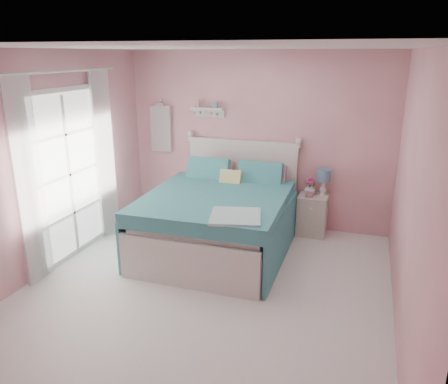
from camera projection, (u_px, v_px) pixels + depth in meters
The scene contains 13 objects.
floor at pixel (204, 291), 4.89m from camera, with size 4.50×4.50×0.00m, color silver.
room_shell at pixel (202, 153), 4.41m from camera, with size 4.50×4.50×4.50m.
bed at pixel (220, 219), 5.84m from camera, with size 1.81×2.26×1.30m.
nightstand at pixel (312, 215), 6.36m from camera, with size 0.41×0.41×0.59m.
table_lamp at pixel (323, 177), 6.20m from camera, with size 0.20×0.20×0.39m.
vase at pixel (310, 189), 6.31m from camera, with size 0.15×0.15×0.16m, color silver.
teacup at pixel (309, 195), 6.18m from camera, with size 0.10×0.10×0.08m, color #CF8B95.
roses at pixel (310, 181), 6.27m from camera, with size 0.14×0.11×0.12m.
wall_shelf at pixel (208, 110), 6.57m from camera, with size 0.50×0.15×0.25m.
hanging_dress at pixel (161, 129), 6.90m from camera, with size 0.34×0.03×0.72m, color white.
french_door at pixel (69, 175), 5.52m from camera, with size 0.04×1.32×2.16m.
curtain_near at pixel (29, 183), 4.80m from camera, with size 0.04×0.40×2.32m, color white.
curtain_far at pixel (105, 155), 6.14m from camera, with size 0.04×0.40×2.32m, color white.
Camera 1 is at (1.58, -4.03, 2.55)m, focal length 35.00 mm.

